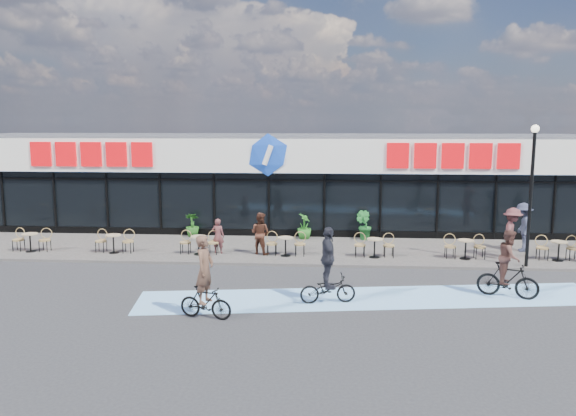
{
  "coord_description": "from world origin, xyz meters",
  "views": [
    {
      "loc": [
        2.66,
        -17.94,
        5.3
      ],
      "look_at": [
        1.12,
        3.5,
        1.94
      ],
      "focal_mm": 35.0,
      "sensor_mm": 36.0,
      "label": 1
    }
  ],
  "objects_px": {
    "pedestrian_a": "(523,227)",
    "potted_plant_right": "(364,225)",
    "pedestrian_b": "(512,233)",
    "cyclist_a": "(328,273)",
    "potted_plant_mid": "(304,226)",
    "patron_left": "(218,236)",
    "potted_plant_left": "(192,225)",
    "patron_right": "(260,233)",
    "cyclist_b": "(508,270)",
    "lamp_post": "(532,183)"
  },
  "relations": [
    {
      "from": "cyclist_b",
      "to": "potted_plant_mid",
      "type": "bearing_deg",
      "value": 130.22
    },
    {
      "from": "potted_plant_left",
      "to": "cyclist_a",
      "type": "height_order",
      "value": "cyclist_a"
    },
    {
      "from": "potted_plant_right",
      "to": "pedestrian_a",
      "type": "xyz_separation_m",
      "value": [
        6.22,
        -1.8,
        0.34
      ]
    },
    {
      "from": "pedestrian_a",
      "to": "potted_plant_mid",
      "type": "bearing_deg",
      "value": -91.38
    },
    {
      "from": "cyclist_a",
      "to": "cyclist_b",
      "type": "height_order",
      "value": "cyclist_a"
    },
    {
      "from": "patron_right",
      "to": "potted_plant_right",
      "type": "bearing_deg",
      "value": -119.48
    },
    {
      "from": "potted_plant_left",
      "to": "patron_right",
      "type": "relative_size",
      "value": 0.65
    },
    {
      "from": "patron_right",
      "to": "cyclist_b",
      "type": "height_order",
      "value": "cyclist_b"
    },
    {
      "from": "lamp_post",
      "to": "patron_right",
      "type": "xyz_separation_m",
      "value": [
        -9.8,
        1.19,
        -2.18
      ]
    },
    {
      "from": "potted_plant_right",
      "to": "potted_plant_mid",
      "type": "bearing_deg",
      "value": -179.06
    },
    {
      "from": "potted_plant_right",
      "to": "patron_left",
      "type": "bearing_deg",
      "value": -152.77
    },
    {
      "from": "potted_plant_left",
      "to": "pedestrian_b",
      "type": "bearing_deg",
      "value": -12.97
    },
    {
      "from": "cyclist_a",
      "to": "patron_left",
      "type": "bearing_deg",
      "value": 127.93
    },
    {
      "from": "patron_left",
      "to": "patron_right",
      "type": "distance_m",
      "value": 1.69
    },
    {
      "from": "patron_right",
      "to": "cyclist_b",
      "type": "bearing_deg",
      "value": 174.77
    },
    {
      "from": "potted_plant_left",
      "to": "pedestrian_a",
      "type": "relative_size",
      "value": 0.55
    },
    {
      "from": "patron_left",
      "to": "potted_plant_mid",
      "type": "bearing_deg",
      "value": -129.73
    },
    {
      "from": "lamp_post",
      "to": "potted_plant_left",
      "type": "xyz_separation_m",
      "value": [
        -13.28,
        4.34,
        -2.47
      ]
    },
    {
      "from": "patron_left",
      "to": "cyclist_a",
      "type": "bearing_deg",
      "value": 135.84
    },
    {
      "from": "potted_plant_mid",
      "to": "patron_left",
      "type": "relative_size",
      "value": 0.8
    },
    {
      "from": "lamp_post",
      "to": "patron_right",
      "type": "distance_m",
      "value": 10.11
    },
    {
      "from": "patron_left",
      "to": "cyclist_a",
      "type": "relative_size",
      "value": 0.61
    },
    {
      "from": "lamp_post",
      "to": "cyclist_a",
      "type": "height_order",
      "value": "lamp_post"
    },
    {
      "from": "lamp_post",
      "to": "pedestrian_b",
      "type": "height_order",
      "value": "lamp_post"
    },
    {
      "from": "patron_right",
      "to": "cyclist_a",
      "type": "height_order",
      "value": "cyclist_a"
    },
    {
      "from": "patron_right",
      "to": "pedestrian_b",
      "type": "height_order",
      "value": "pedestrian_b"
    },
    {
      "from": "potted_plant_mid",
      "to": "pedestrian_a",
      "type": "distance_m",
      "value": 9.02
    },
    {
      "from": "potted_plant_mid",
      "to": "cyclist_a",
      "type": "height_order",
      "value": "cyclist_a"
    },
    {
      "from": "potted_plant_left",
      "to": "cyclist_a",
      "type": "relative_size",
      "value": 0.47
    },
    {
      "from": "lamp_post",
      "to": "patron_right",
      "type": "relative_size",
      "value": 3.06
    },
    {
      "from": "potted_plant_mid",
      "to": "potted_plant_right",
      "type": "xyz_separation_m",
      "value": [
        2.62,
        0.04,
        0.08
      ]
    },
    {
      "from": "patron_right",
      "to": "potted_plant_mid",
      "type": "bearing_deg",
      "value": -93.41
    },
    {
      "from": "potted_plant_right",
      "to": "pedestrian_a",
      "type": "relative_size",
      "value": 0.65
    },
    {
      "from": "patron_left",
      "to": "pedestrian_b",
      "type": "distance_m",
      "value": 11.36
    },
    {
      "from": "patron_right",
      "to": "cyclist_a",
      "type": "relative_size",
      "value": 0.73
    },
    {
      "from": "cyclist_a",
      "to": "cyclist_b",
      "type": "relative_size",
      "value": 1.09
    },
    {
      "from": "potted_plant_right",
      "to": "lamp_post",
      "type": "bearing_deg",
      "value": -37.3
    },
    {
      "from": "potted_plant_mid",
      "to": "patron_right",
      "type": "distance_m",
      "value": 3.43
    },
    {
      "from": "pedestrian_b",
      "to": "cyclist_a",
      "type": "height_order",
      "value": "cyclist_a"
    },
    {
      "from": "lamp_post",
      "to": "pedestrian_b",
      "type": "distance_m",
      "value": 2.44
    },
    {
      "from": "potted_plant_mid",
      "to": "potted_plant_right",
      "type": "height_order",
      "value": "potted_plant_right"
    },
    {
      "from": "potted_plant_left",
      "to": "pedestrian_a",
      "type": "distance_m",
      "value": 14.05
    },
    {
      "from": "potted_plant_mid",
      "to": "patron_right",
      "type": "bearing_deg",
      "value": -118.04
    },
    {
      "from": "potted_plant_mid",
      "to": "pedestrian_b",
      "type": "xyz_separation_m",
      "value": [
        8.06,
        -2.89,
        0.4
      ]
    },
    {
      "from": "potted_plant_left",
      "to": "cyclist_b",
      "type": "xyz_separation_m",
      "value": [
        11.55,
        -7.79,
        0.23
      ]
    },
    {
      "from": "pedestrian_a",
      "to": "potted_plant_right",
      "type": "bearing_deg",
      "value": -96.28
    },
    {
      "from": "cyclist_b",
      "to": "lamp_post",
      "type": "bearing_deg",
      "value": 63.4
    },
    {
      "from": "potted_plant_left",
      "to": "cyclist_b",
      "type": "relative_size",
      "value": 0.51
    },
    {
      "from": "potted_plant_right",
      "to": "pedestrian_a",
      "type": "height_order",
      "value": "pedestrian_a"
    },
    {
      "from": "lamp_post",
      "to": "potted_plant_left",
      "type": "distance_m",
      "value": 14.19
    }
  ]
}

